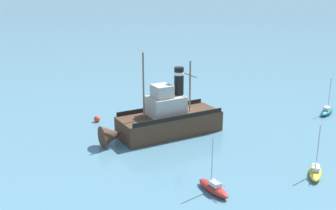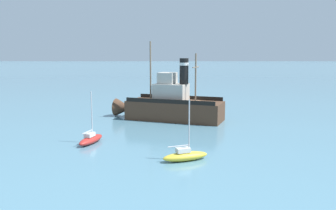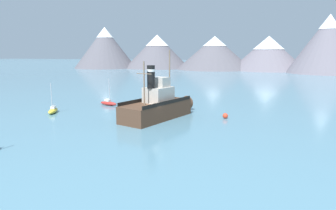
# 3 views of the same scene
# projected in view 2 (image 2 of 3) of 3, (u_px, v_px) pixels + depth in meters

# --- Properties ---
(ground_plane) EXTENTS (600.00, 600.00, 0.00)m
(ground_plane) POSITION_uv_depth(u_px,v_px,m) (191.00, 119.00, 45.66)
(ground_plane) COLOR teal
(old_tugboat) EXTENTS (8.28, 14.68, 9.90)m
(old_tugboat) POSITION_uv_depth(u_px,v_px,m) (170.00, 105.00, 45.18)
(old_tugboat) COLOR #4C3323
(old_tugboat) RESTS_ON ground
(sailboat_red) EXTENTS (3.95, 2.21, 4.90)m
(sailboat_red) POSITION_uv_depth(u_px,v_px,m) (91.00, 139.00, 33.49)
(sailboat_red) COLOR #B22823
(sailboat_red) RESTS_ON ground
(sailboat_yellow) EXTENTS (2.41, 3.94, 4.90)m
(sailboat_yellow) POSITION_uv_depth(u_px,v_px,m) (185.00, 155.00, 28.15)
(sailboat_yellow) COLOR gold
(sailboat_yellow) RESTS_ON ground
(mooring_buoy) EXTENTS (0.78, 0.78, 0.78)m
(mooring_buoy) POSITION_uv_depth(u_px,v_px,m) (156.00, 106.00, 54.79)
(mooring_buoy) COLOR red
(mooring_buoy) RESTS_ON ground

